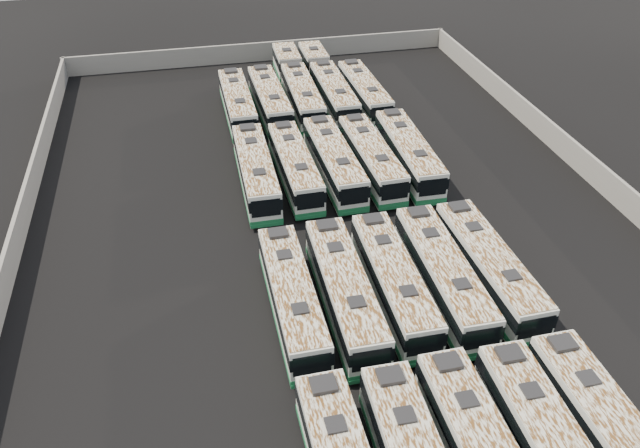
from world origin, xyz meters
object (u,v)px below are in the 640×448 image
Objects in this scene: bus_midfront_left at (345,291)px; bus_back_center at (297,85)px; bus_midback_far_right at (408,154)px; bus_back_far_right at (364,93)px; bus_midfront_center at (393,282)px; bus_back_left at (270,100)px; bus_midback_far_left at (256,171)px; bus_back_right at (327,83)px; bus_midfront_right at (443,275)px; bus_midfront_far_right at (488,267)px; bus_midback_left at (295,167)px; bus_back_far_left at (238,104)px; bus_midfront_far_left at (292,298)px; bus_front_far_right at (612,440)px; bus_midback_center at (334,162)px; bus_midback_right at (371,158)px.

bus_midfront_left is 32.21m from bus_back_center.
bus_midback_far_right is 13.14m from bus_back_far_right.
bus_back_center is at bearing 90.50° from bus_midfront_center.
bus_back_left is 4.57m from bus_back_center.
bus_midback_far_left reaches higher than bus_back_left.
bus_midfront_center and bus_back_right have the same top height.
bus_midfront_far_right is (3.15, 0.07, -0.01)m from bus_midfront_right.
bus_midback_far_left is 3.22m from bus_midback_left.
bus_midfront_left is at bearing -94.74° from bus_back_center.
bus_midfront_right is at bearing -71.80° from bus_back_far_left.
bus_midback_far_left is (-0.04, 15.35, 0.04)m from bus_midfront_far_left.
bus_back_far_right is at bearing 65.81° from bus_midfront_far_left.
bus_back_center is (0.13, 31.78, 0.02)m from bus_midfront_center.
bus_back_left is 0.65× the size of bus_back_center.
bus_front_far_right reaches higher than bus_back_far_left.
bus_front_far_right is at bearing -52.76° from bus_midfront_left.
bus_back_left is (-3.20, 28.65, 0.02)m from bus_midfront_center.
bus_midfront_right is 1.01× the size of bus_midback_far_left.
bus_back_right is (3.26, 16.26, -0.03)m from bus_midback_center.
bus_midfront_right is 1.03× the size of bus_midback_right.
bus_midfront_right is at bearing 1.81° from bus_midfront_left.
bus_midback_far_left is (-12.92, 28.57, -0.01)m from bus_front_far_right.
bus_midback_far_right is (3.18, 15.44, -0.01)m from bus_midfront_right.
bus_midback_center is 14.56m from bus_back_far_left.
bus_midback_left is 9.66m from bus_midback_far_right.
bus_midfront_far_left is at bearing -106.85° from bus_back_right.
bus_back_far_right is (-0.08, 41.71, -0.06)m from bus_front_far_right.
bus_back_right reaches higher than bus_back_far_right.
bus_back_left is at bearing 83.56° from bus_midfront_far_left.
bus_front_far_right is at bearing -88.60° from bus_midback_far_right.
bus_midfront_right is (-3.22, 13.14, 0.01)m from bus_front_far_right.
bus_back_right reaches higher than bus_midback_left.
bus_back_far_right is at bearing 74.90° from bus_midback_right.
bus_midback_far_left is 13.74m from bus_back_left.
bus_midback_far_left is at bearing 113.68° from bus_midfront_center.
bus_midback_center is (-6.43, 28.72, -0.01)m from bus_front_far_right.
bus_midfront_far_right reaches higher than bus_midfront_center.
bus_midback_left is at bearing 177.80° from bus_midback_right.
bus_front_far_right is 16.20m from bus_midfront_left.
bus_midback_far_right reaches higher than bus_back_right.
bus_back_center reaches higher than bus_midfront_far_left.
bus_midback_far_left is 0.99× the size of bus_midback_far_right.
bus_midback_right is at bearing 100.60° from bus_midfront_far_right.
bus_midfront_center is at bearing -78.90° from bus_midback_left.
bus_midfront_left is 1.03× the size of bus_back_far_left.
bus_midfront_left is at bearing -101.32° from bus_back_right.
bus_midfront_far_right is 1.00× the size of bus_midback_far_left.
bus_midfront_far_right is 20.02m from bus_midback_far_left.
bus_midfront_far_right is at bearing -88.81° from bus_midback_far_right.
bus_midback_center is 0.65× the size of bus_back_center.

